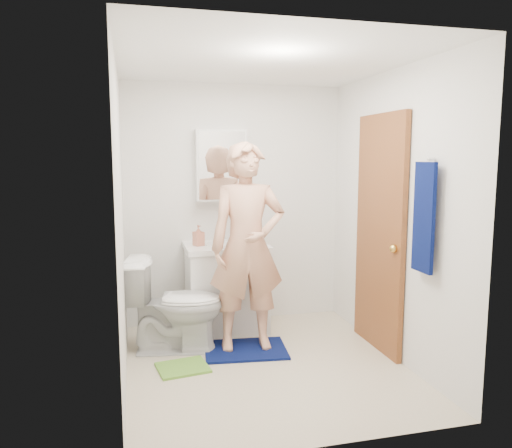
{
  "coord_description": "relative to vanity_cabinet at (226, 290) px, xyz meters",
  "views": [
    {
      "loc": [
        -1.01,
        -3.74,
        1.69
      ],
      "look_at": [
        -0.02,
        0.25,
        1.13
      ],
      "focal_mm": 35.0,
      "sensor_mm": 36.0,
      "label": 1
    }
  ],
  "objects": [
    {
      "name": "towel",
      "position": [
        1.18,
        -1.48,
        0.85
      ],
      "size": [
        0.03,
        0.24,
        0.8
      ],
      "primitive_type": "cube",
      "color": "#08134F",
      "rests_on": "wall_right"
    },
    {
      "name": "green_rug",
      "position": [
        -0.51,
        -0.83,
        -0.39
      ],
      "size": [
        0.44,
        0.39,
        0.02
      ],
      "primitive_type": "cube",
      "rotation": [
        0.0,
        0.0,
        0.15
      ],
      "color": "#6CAD39",
      "rests_on": "floor"
    },
    {
      "name": "bath_mat",
      "position": [
        0.06,
        -0.59,
        -0.39
      ],
      "size": [
        0.76,
        0.58,
        0.02
      ],
      "primitive_type": "cube",
      "rotation": [
        0.0,
        0.0,
        -0.11
      ],
      "color": "#08134F",
      "rests_on": "floor"
    },
    {
      "name": "toothbrush_cup",
      "position": [
        0.2,
        0.08,
        0.5
      ],
      "size": [
        0.15,
        0.15,
        0.1
      ],
      "primitive_type": "imported",
      "rotation": [
        0.0,
        0.0,
        0.17
      ],
      "color": "#804291",
      "rests_on": "countertop"
    },
    {
      "name": "ceiling",
      "position": [
        0.15,
        -0.91,
        2.01
      ],
      "size": [
        2.2,
        2.4,
        0.02
      ],
      "primitive_type": "cube",
      "color": "white",
      "rests_on": "ground"
    },
    {
      "name": "wall_right",
      "position": [
        1.26,
        -0.91,
        0.8
      ],
      "size": [
        0.02,
        2.4,
        2.4
      ],
      "primitive_type": "cube",
      "color": "silver",
      "rests_on": "ground"
    },
    {
      "name": "towel_hook",
      "position": [
        1.22,
        -1.48,
        1.27
      ],
      "size": [
        0.06,
        0.02,
        0.02
      ],
      "primitive_type": "cylinder",
      "rotation": [
        0.0,
        1.57,
        0.0
      ],
      "color": "silver",
      "rests_on": "wall_right"
    },
    {
      "name": "floor",
      "position": [
        0.15,
        -0.91,
        -0.41
      ],
      "size": [
        2.2,
        2.4,
        0.02
      ],
      "primitive_type": "cube",
      "color": "beige",
      "rests_on": "ground"
    },
    {
      "name": "toilet",
      "position": [
        -0.53,
        -0.42,
        0.01
      ],
      "size": [
        0.88,
        0.59,
        0.83
      ],
      "primitive_type": "imported",
      "rotation": [
        0.0,
        0.0,
        1.4
      ],
      "color": "white",
      "rests_on": "floor"
    },
    {
      "name": "vanity_cabinet",
      "position": [
        0.0,
        0.0,
        0.0
      ],
      "size": [
        0.75,
        0.55,
        0.8
      ],
      "primitive_type": "cube",
      "color": "white",
      "rests_on": "floor"
    },
    {
      "name": "soap_dispenser",
      "position": [
        -0.27,
        -0.01,
        0.55
      ],
      "size": [
        0.12,
        0.12,
        0.2
      ],
      "primitive_type": "imported",
      "rotation": [
        0.0,
        0.0,
        0.38
      ],
      "color": "tan",
      "rests_on": "countertop"
    },
    {
      "name": "man",
      "position": [
        0.09,
        -0.54,
        0.52
      ],
      "size": [
        0.68,
        0.46,
        1.79
      ],
      "primitive_type": "imported",
      "rotation": [
        0.0,
        0.0,
        -0.05
      ],
      "color": "tan",
      "rests_on": "bath_mat"
    },
    {
      "name": "wall_back",
      "position": [
        0.15,
        0.3,
        0.8
      ],
      "size": [
        2.2,
        0.02,
        2.4
      ],
      "primitive_type": "cube",
      "color": "silver",
      "rests_on": "ground"
    },
    {
      "name": "door_knob",
      "position": [
        1.18,
        -1.08,
        0.55
      ],
      "size": [
        0.07,
        0.07,
        0.07
      ],
      "primitive_type": "sphere",
      "color": "gold",
      "rests_on": "door"
    },
    {
      "name": "wall_front",
      "position": [
        0.15,
        -2.12,
        0.8
      ],
      "size": [
        2.2,
        0.02,
        2.4
      ],
      "primitive_type": "cube",
      "color": "silver",
      "rests_on": "ground"
    },
    {
      "name": "faucet",
      "position": [
        0.0,
        0.18,
        0.51
      ],
      "size": [
        0.03,
        0.03,
        0.12
      ],
      "primitive_type": "cylinder",
      "color": "silver",
      "rests_on": "countertop"
    },
    {
      "name": "mirror_panel",
      "position": [
        0.0,
        0.16,
        1.2
      ],
      "size": [
        0.46,
        0.01,
        0.66
      ],
      "primitive_type": "cube",
      "color": "white",
      "rests_on": "wall_back"
    },
    {
      "name": "wall_left",
      "position": [
        -0.96,
        -0.91,
        0.8
      ],
      "size": [
        0.02,
        2.4,
        2.4
      ],
      "primitive_type": "cube",
      "color": "silver",
      "rests_on": "ground"
    },
    {
      "name": "door",
      "position": [
        1.22,
        -0.76,
        0.62
      ],
      "size": [
        0.05,
        0.8,
        2.05
      ],
      "primitive_type": "cube",
      "color": "brown",
      "rests_on": "ground"
    },
    {
      "name": "medicine_cabinet",
      "position": [
        0.0,
        0.22,
        1.2
      ],
      "size": [
        0.5,
        0.12,
        0.7
      ],
      "primitive_type": "cube",
      "color": "white",
      "rests_on": "wall_back"
    },
    {
      "name": "sink_basin",
      "position": [
        0.0,
        0.0,
        0.44
      ],
      "size": [
        0.4,
        0.4,
        0.03
      ],
      "primitive_type": "cylinder",
      "color": "white",
      "rests_on": "countertop"
    },
    {
      "name": "countertop",
      "position": [
        0.0,
        0.0,
        0.43
      ],
      "size": [
        0.79,
        0.59,
        0.05
      ],
      "primitive_type": "cube",
      "color": "white",
      "rests_on": "vanity_cabinet"
    }
  ]
}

